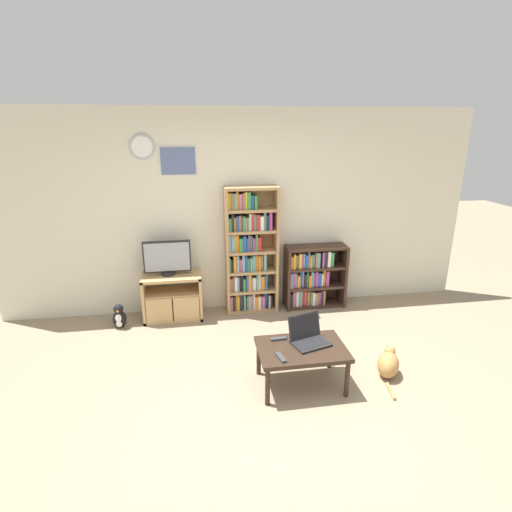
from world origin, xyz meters
name	(u,v)px	position (x,y,z in m)	size (l,w,h in m)	color
ground_plane	(276,416)	(0.00, 0.00, 0.00)	(18.00, 18.00, 0.00)	gray
wall_back	(240,212)	(-0.01, 2.29, 1.31)	(6.17, 0.09, 2.60)	beige
tv_stand	(173,297)	(-0.92, 2.02, 0.29)	(0.74, 0.41, 0.59)	tan
television	(167,258)	(-0.96, 2.07, 0.80)	(0.58, 0.18, 0.44)	black
bookshelf_tall	(249,253)	(0.08, 2.12, 0.79)	(0.67, 0.28, 1.66)	tan
bookshelf_short	(311,276)	(0.93, 2.11, 0.43)	(0.82, 0.30, 0.86)	#3D281E
coffee_table	(302,352)	(0.32, 0.40, 0.36)	(0.82, 0.56, 0.41)	#332319
laptop	(308,336)	(0.41, 0.48, 0.47)	(0.40, 0.36, 0.26)	#232326
remote_near_laptop	(281,357)	(0.09, 0.25, 0.42)	(0.07, 0.17, 0.02)	#38383A
remote_far_from_laptop	(279,339)	(0.14, 0.57, 0.42)	(0.16, 0.05, 0.02)	#38383A
cat	(388,364)	(1.22, 0.41, 0.13)	(0.33, 0.56, 0.29)	#B78447
penguin_figurine	(119,317)	(-1.57, 1.86, 0.14)	(0.17, 0.15, 0.31)	black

